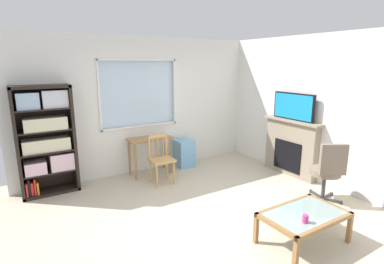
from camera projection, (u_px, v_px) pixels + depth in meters
name	position (u px, v px, depth m)	size (l,w,h in m)	color
ground	(212.00, 220.00, 4.27)	(5.91, 5.91, 0.02)	beige
wall_back_with_window	(142.00, 107.00, 6.01)	(4.91, 0.15, 2.69)	silver
wall_right	(329.00, 112.00, 5.26)	(0.12, 5.11, 2.69)	silver
bookshelf	(46.00, 138.00, 4.95)	(0.90, 0.38, 1.84)	black
desk_under_window	(150.00, 145.00, 5.87)	(0.85, 0.43, 0.75)	#A37547
wooden_chair	(161.00, 159.00, 5.47)	(0.44, 0.42, 0.90)	tan
plastic_drawer_unit	(184.00, 153.00, 6.40)	(0.35, 0.40, 0.58)	#72ADDB
fireplace	(291.00, 147.00, 5.88)	(0.26, 1.26, 1.11)	gray
tv	(293.00, 106.00, 5.69)	(0.06, 0.92, 0.52)	black
office_chair	(328.00, 169.00, 4.67)	(0.61, 0.62, 1.00)	#7A6B5B
coffee_table	(304.00, 217.00, 3.64)	(1.04, 0.65, 0.40)	#8C9E99
sippy_cup	(305.00, 219.00, 3.41)	(0.07, 0.07, 0.09)	#DB3D84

